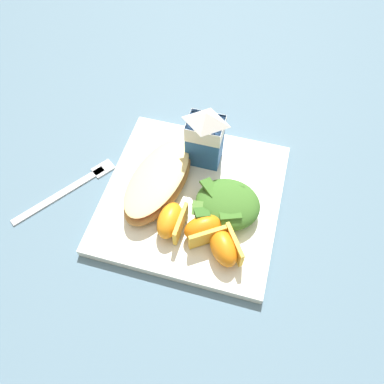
{
  "coord_description": "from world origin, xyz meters",
  "views": [
    {
      "loc": [
        0.09,
        -0.31,
        0.54
      ],
      "look_at": [
        0.0,
        0.0,
        0.03
      ],
      "focal_mm": 35.75,
      "sensor_mm": 36.0,
      "label": 1
    }
  ],
  "objects_px": {
    "orange_wedge_front": "(171,221)",
    "metal_fork": "(73,186)",
    "white_plate": "(192,198)",
    "green_salad_pile": "(227,204)",
    "milk_carton": "(205,135)",
    "cheesy_pizza_bread": "(159,180)",
    "orange_wedge_middle": "(204,229)",
    "orange_wedge_rear": "(225,247)"
  },
  "relations": [
    {
      "from": "orange_wedge_front",
      "to": "metal_fork",
      "type": "distance_m",
      "value": 0.19
    },
    {
      "from": "white_plate",
      "to": "green_salad_pile",
      "type": "relative_size",
      "value": 2.75
    },
    {
      "from": "green_salad_pile",
      "to": "metal_fork",
      "type": "distance_m",
      "value": 0.26
    },
    {
      "from": "orange_wedge_front",
      "to": "milk_carton",
      "type": "bearing_deg",
      "value": 83.77
    },
    {
      "from": "green_salad_pile",
      "to": "milk_carton",
      "type": "relative_size",
      "value": 0.93
    },
    {
      "from": "green_salad_pile",
      "to": "milk_carton",
      "type": "bearing_deg",
      "value": 122.86
    },
    {
      "from": "cheesy_pizza_bread",
      "to": "orange_wedge_middle",
      "type": "relative_size",
      "value": 2.6
    },
    {
      "from": "orange_wedge_middle",
      "to": "metal_fork",
      "type": "height_order",
      "value": "orange_wedge_middle"
    },
    {
      "from": "white_plate",
      "to": "cheesy_pizza_bread",
      "type": "distance_m",
      "value": 0.06
    },
    {
      "from": "white_plate",
      "to": "green_salad_pile",
      "type": "height_order",
      "value": "green_salad_pile"
    },
    {
      "from": "green_salad_pile",
      "to": "metal_fork",
      "type": "height_order",
      "value": "green_salad_pile"
    },
    {
      "from": "white_plate",
      "to": "orange_wedge_middle",
      "type": "distance_m",
      "value": 0.08
    },
    {
      "from": "white_plate",
      "to": "orange_wedge_rear",
      "type": "xyz_separation_m",
      "value": [
        0.07,
        -0.08,
        0.03
      ]
    },
    {
      "from": "cheesy_pizza_bread",
      "to": "milk_carton",
      "type": "xyz_separation_m",
      "value": [
        0.06,
        0.08,
        0.04
      ]
    },
    {
      "from": "green_salad_pile",
      "to": "metal_fork",
      "type": "xyz_separation_m",
      "value": [
        -0.26,
        -0.02,
        -0.03
      ]
    },
    {
      "from": "orange_wedge_middle",
      "to": "metal_fork",
      "type": "distance_m",
      "value": 0.24
    },
    {
      "from": "milk_carton",
      "to": "cheesy_pizza_bread",
      "type": "bearing_deg",
      "value": -126.75
    },
    {
      "from": "milk_carton",
      "to": "orange_wedge_rear",
      "type": "bearing_deg",
      "value": -66.29
    },
    {
      "from": "milk_carton",
      "to": "orange_wedge_front",
      "type": "bearing_deg",
      "value": -96.23
    },
    {
      "from": "milk_carton",
      "to": "orange_wedge_rear",
      "type": "height_order",
      "value": "milk_carton"
    },
    {
      "from": "cheesy_pizza_bread",
      "to": "orange_wedge_front",
      "type": "relative_size",
      "value": 2.96
    },
    {
      "from": "metal_fork",
      "to": "green_salad_pile",
      "type": "bearing_deg",
      "value": 3.42
    },
    {
      "from": "white_plate",
      "to": "milk_carton",
      "type": "bearing_deg",
      "value": 89.63
    },
    {
      "from": "green_salad_pile",
      "to": "orange_wedge_middle",
      "type": "distance_m",
      "value": 0.06
    },
    {
      "from": "green_salad_pile",
      "to": "orange_wedge_middle",
      "type": "relative_size",
      "value": 1.46
    },
    {
      "from": "cheesy_pizza_bread",
      "to": "milk_carton",
      "type": "distance_m",
      "value": 0.1
    },
    {
      "from": "green_salad_pile",
      "to": "orange_wedge_rear",
      "type": "height_order",
      "value": "green_salad_pile"
    },
    {
      "from": "cheesy_pizza_bread",
      "to": "green_salad_pile",
      "type": "xyz_separation_m",
      "value": [
        0.12,
        -0.02,
        0.0
      ]
    },
    {
      "from": "white_plate",
      "to": "green_salad_pile",
      "type": "distance_m",
      "value": 0.07
    },
    {
      "from": "metal_fork",
      "to": "milk_carton",
      "type": "bearing_deg",
      "value": 28.06
    },
    {
      "from": "orange_wedge_front",
      "to": "cheesy_pizza_bread",
      "type": "bearing_deg",
      "value": 121.83
    },
    {
      "from": "milk_carton",
      "to": "orange_wedge_middle",
      "type": "relative_size",
      "value": 1.57
    },
    {
      "from": "cheesy_pizza_bread",
      "to": "white_plate",
      "type": "bearing_deg",
      "value": -3.0
    },
    {
      "from": "milk_carton",
      "to": "metal_fork",
      "type": "height_order",
      "value": "milk_carton"
    },
    {
      "from": "white_plate",
      "to": "milk_carton",
      "type": "relative_size",
      "value": 2.55
    },
    {
      "from": "milk_carton",
      "to": "orange_wedge_rear",
      "type": "relative_size",
      "value": 1.58
    },
    {
      "from": "cheesy_pizza_bread",
      "to": "metal_fork",
      "type": "relative_size",
      "value": 1.11
    },
    {
      "from": "white_plate",
      "to": "cheesy_pizza_bread",
      "type": "bearing_deg",
      "value": 177.0
    },
    {
      "from": "green_salad_pile",
      "to": "orange_wedge_rear",
      "type": "relative_size",
      "value": 1.46
    },
    {
      "from": "orange_wedge_front",
      "to": "orange_wedge_middle",
      "type": "bearing_deg",
      "value": -0.01
    },
    {
      "from": "orange_wedge_front",
      "to": "orange_wedge_rear",
      "type": "xyz_separation_m",
      "value": [
        0.09,
        -0.02,
        0.0
      ]
    },
    {
      "from": "orange_wedge_rear",
      "to": "orange_wedge_middle",
      "type": "bearing_deg",
      "value": 150.31
    }
  ]
}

